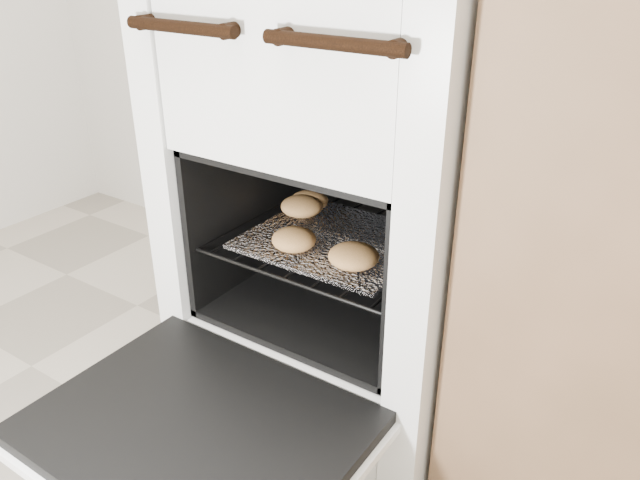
% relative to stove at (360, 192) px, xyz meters
% --- Properties ---
extents(stove, '(0.64, 0.71, 0.98)m').
position_rel_stove_xyz_m(stove, '(0.00, 0.00, 0.00)').
color(stove, white).
rests_on(stove, ground).
extents(oven_door, '(0.57, 0.45, 0.04)m').
position_rel_stove_xyz_m(oven_door, '(-0.00, -0.54, -0.27)').
color(oven_door, black).
rests_on(oven_door, stove).
extents(oven_rack, '(0.46, 0.45, 0.01)m').
position_rel_stove_xyz_m(oven_rack, '(0.00, -0.07, -0.08)').
color(oven_rack, black).
rests_on(oven_rack, stove).
extents(foil_sheet, '(0.36, 0.32, 0.01)m').
position_rel_stove_xyz_m(foil_sheet, '(-0.00, -0.09, -0.08)').
color(foil_sheet, white).
rests_on(foil_sheet, oven_rack).
extents(baked_rolls, '(0.35, 0.30, 0.04)m').
position_rel_stove_xyz_m(baked_rolls, '(-0.05, -0.10, -0.05)').
color(baked_rolls, tan).
rests_on(baked_rolls, foil_sheet).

